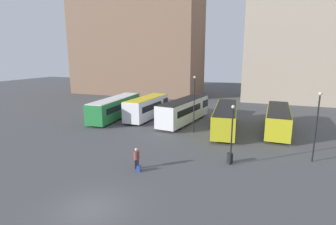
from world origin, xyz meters
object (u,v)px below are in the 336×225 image
Objects in this scene: traveler at (137,157)px; bus_2 at (184,110)px; lamp_post_1 at (232,130)px; lamp_post_0 at (194,101)px; suitcase at (139,168)px; trash_bin at (230,158)px; bus_4 at (278,119)px; bus_0 at (116,107)px; bus_1 at (147,107)px; bus_3 at (226,117)px; lamp_post_2 at (317,122)px.

bus_2 is at bearing -11.14° from traveler.
lamp_post_0 is at bearing 123.15° from lamp_post_1.
trash_bin is at bearing -71.27° from suitcase.
bus_0 is at bearing 93.78° from bus_4.
suitcase is (-10.65, -16.01, -1.27)m from bus_4.
lamp_post_1 is (-4.03, -12.28, 1.49)m from bus_4.
traveler is at bearing -155.73° from bus_1.
bus_2 reaches higher than bus_3.
suitcase is 0.14× the size of lamp_post_1.
lamp_post_1 is at bearing -56.85° from lamp_post_0.
suitcase is at bearing -167.40° from bus_2.
lamp_post_2 is (13.49, 6.51, 2.48)m from traveler.
traveler is 15.18m from lamp_post_2.
suitcase is 8.08m from lamp_post_1.
bus_4 is 19.12m from traveler.
bus_2 is 6.58× the size of traveler.
bus_2 is 6.03m from bus_3.
bus_4 is 1.86× the size of lamp_post_2.
bus_4 is 13.01m from lamp_post_1.
bus_0 is 1.07× the size of bus_4.
bus_4 is 9.66m from lamp_post_2.
bus_3 is 4.82m from lamp_post_0.
bus_1 is 13.10× the size of suitcase.
lamp_post_0 is (-9.28, -4.24, 2.33)m from bus_4.
bus_0 is 21.03m from trash_bin.
bus_2 is 17.12m from lamp_post_2.
bus_0 is at bearing 103.63° from bus_2.
bus_2 is 11.76m from bus_4.
trash_bin is at bearing -157.67° from lamp_post_2.
bus_0 is 1.98× the size of lamp_post_2.
traveler is at bearing -151.10° from trash_bin.
bus_3 is 1.07× the size of bus_4.
bus_4 reaches higher than suitcase.
bus_4 is at bearing 24.58° from lamp_post_0.
lamp_post_0 reaches higher than traveler.
trash_bin is (13.32, -12.39, -1.25)m from bus_1.
lamp_post_0 is (-3.29, -2.69, 2.27)m from bus_3.
bus_0 is 14.03× the size of trash_bin.
bus_3 reaches higher than bus_4.
lamp_post_1 is at bearing -154.16° from lamp_post_2.
suitcase is 15.19m from lamp_post_2.
traveler is at bearing -168.58° from bus_2.
lamp_post_1 is (5.25, -8.03, -0.83)m from lamp_post_0.
bus_0 is 19.08m from suitcase.
lamp_post_2 is at bearing -114.51° from bus_2.
bus_0 is at bearing 147.90° from trash_bin.
bus_1 is at bearing 95.16° from bus_2.
traveler is 7.98m from lamp_post_1.
traveler is at bearing -147.11° from bus_0.
lamp_post_1 is at bearing 163.82° from bus_4.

